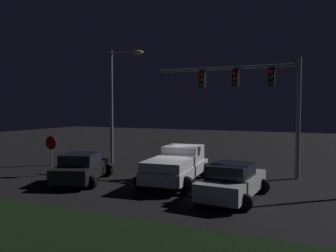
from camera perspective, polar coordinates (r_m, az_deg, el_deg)
ground_plane at (r=18.11m, az=2.29°, el=-9.16°), size 80.00×80.00×0.00m
grass_median at (r=10.62m, az=-17.66°, el=-17.93°), size 27.60×5.30×0.10m
pickup_truck at (r=17.64m, az=1.59°, el=-6.18°), size 3.22×5.57×1.80m
car_sedan at (r=18.45m, az=-14.00°, el=-6.68°), size 3.38×4.75×1.51m
car_sedan_far at (r=14.90m, az=10.52°, el=-8.97°), size 2.65×4.49×1.51m
traffic_signal_gantry at (r=20.06m, az=13.73°, el=6.02°), size 8.32×0.56×6.50m
street_lamp_left at (r=24.05m, az=-8.24°, el=5.57°), size 2.60×0.44×7.73m
stop_sign at (r=20.57m, az=-18.68°, el=-3.44°), size 0.76×0.08×2.23m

